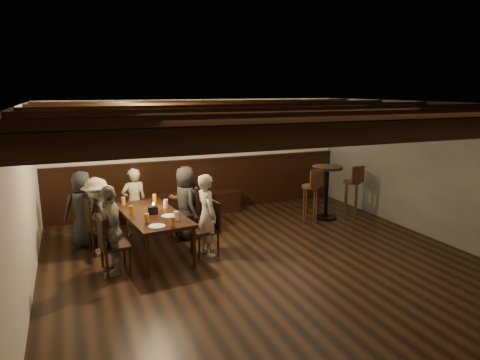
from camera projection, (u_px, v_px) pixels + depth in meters
name	position (u px, v px, depth m)	size (l,w,h in m)	color
room	(208.00, 173.00, 8.01)	(7.00, 7.00, 7.00)	black
dining_table	(152.00, 217.00, 6.79)	(1.02, 1.90, 0.68)	black
chair_left_near	(101.00, 236.00, 6.90)	(0.48, 0.48, 0.95)	black
chair_left_far	(114.00, 255.00, 6.14)	(0.44, 0.44, 0.87)	black
chair_right_near	(185.00, 223.00, 7.58)	(0.47, 0.47, 0.94)	black
chair_right_far	(206.00, 239.00, 6.82)	(0.44, 0.44, 0.88)	black
person_bench_left	(83.00, 209.00, 7.13)	(0.63, 0.41, 1.29)	black
person_bench_centre	(134.00, 202.00, 7.69)	(0.45, 0.30, 1.23)	gray
person_bench_right	(184.00, 198.00, 7.99)	(0.60, 0.46, 1.22)	brown
person_left_near	(98.00, 216.00, 6.82)	(0.81, 0.46, 1.25)	gray
person_left_far	(110.00, 230.00, 6.04)	(0.76, 0.32, 1.30)	slate
person_right_near	(186.00, 203.00, 7.52)	(0.63, 0.41, 1.29)	#232426
person_right_far	(207.00, 215.00, 6.75)	(0.48, 0.31, 1.32)	#B4A598
pint_a	(123.00, 201.00, 7.23)	(0.07, 0.07, 0.14)	#BF7219
pint_b	(154.00, 198.00, 7.44)	(0.07, 0.07, 0.14)	#BF7219
pint_c	(131.00, 210.00, 6.71)	(0.07, 0.07, 0.14)	#BF7219
pint_d	(166.00, 204.00, 7.08)	(0.07, 0.07, 0.14)	silver
pint_e	(147.00, 218.00, 6.27)	(0.07, 0.07, 0.14)	#BF7219
pint_f	(176.00, 216.00, 6.39)	(0.07, 0.07, 0.14)	silver
pint_g	(173.00, 222.00, 6.10)	(0.07, 0.07, 0.14)	#BF7219
plate_near	(157.00, 226.00, 6.11)	(0.24, 0.24, 0.01)	white
plate_far	(169.00, 216.00, 6.60)	(0.24, 0.24, 0.01)	white
condiment_caddy	(153.00, 210.00, 6.72)	(0.15, 0.10, 0.12)	black
candle	(153.00, 206.00, 7.09)	(0.05, 0.05, 0.05)	beige
high_top_table	(327.00, 184.00, 8.66)	(0.61, 0.61, 1.09)	black
bar_stool_left	(310.00, 204.00, 8.36)	(0.35, 0.37, 1.10)	#392212
bar_stool_right	(351.00, 198.00, 8.77)	(0.35, 0.37, 1.10)	#392212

